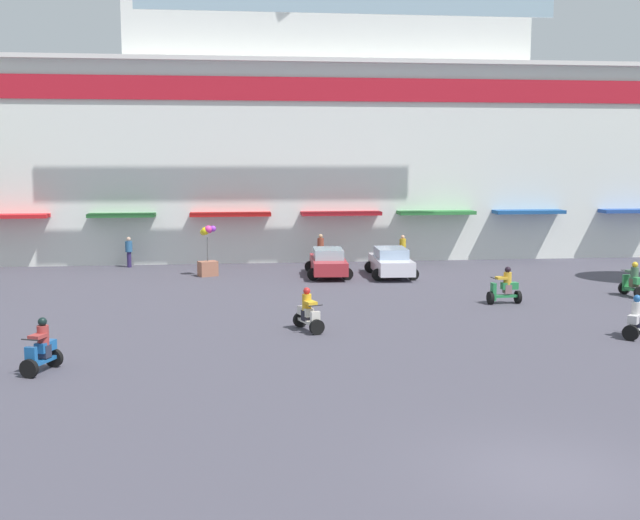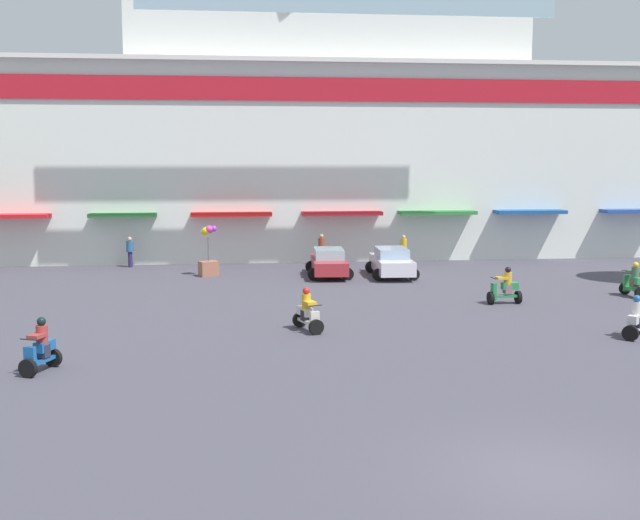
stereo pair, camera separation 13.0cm
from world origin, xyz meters
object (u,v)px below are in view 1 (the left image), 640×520
Objects in this scene: pedestrian_1 at (321,247)px; pedestrian_0 at (403,249)px; parked_car_0 at (328,262)px; scooter_rider_2 at (637,320)px; scooter_rider_3 at (42,350)px; balloon_vendor_cart at (208,254)px; scooter_rider_1 at (633,282)px; scooter_rider_4 at (505,288)px; parked_car_1 at (391,262)px; scooter_rider_0 at (308,313)px; pedestrian_2 at (129,250)px.

pedestrian_0 is at bearing -11.85° from pedestrian_1.
parked_car_0 is 2.97× the size of scooter_rider_2.
balloon_vendor_cart reaches higher than scooter_rider_3.
scooter_rider_4 is at bearing -170.81° from scooter_rider_1.
balloon_vendor_cart is (-9.09, 1.20, 0.36)m from parked_car_1.
scooter_rider_0 is at bearing -161.07° from scooter_rider_1.
pedestrian_1 reaches higher than parked_car_0.
parked_car_1 is 2.79× the size of scooter_rider_3.
scooter_rider_1 is (14.45, 4.96, 0.04)m from scooter_rider_0.
parked_car_1 is 3.77m from pedestrian_0.
parked_car_1 is at bearing 50.46° from scooter_rider_3.
scooter_rider_0 is 15.28m from scooter_rider_1.
pedestrian_2 is at bearing 174.80° from pedestrian_0.
parked_car_0 is at bearing 171.57° from parked_car_1.
pedestrian_1 is at bearing 63.54° from scooter_rider_3.
scooter_rider_1 is 16.47m from pedestrian_1.
scooter_rider_0 is (-2.23, -12.10, -0.11)m from parked_car_0.
scooter_rider_0 is 1.04× the size of scooter_rider_1.
pedestrian_1 is (10.14, 20.37, 0.36)m from scooter_rider_3.
parked_car_0 is at bearing 149.71° from scooter_rider_1.
pedestrian_2 reaches higher than scooter_rider_1.
scooter_rider_2 is 0.56× the size of balloon_vendor_cart.
scooter_rider_2 is 0.83× the size of pedestrian_1.
parked_car_1 is 1.67× the size of balloon_vendor_cart.
parked_car_1 is 11.31m from scooter_rider_1.
balloon_vendor_cart is at bearing 76.63° from scooter_rider_3.
scooter_rider_4 is 13.55m from pedestrian_1.
pedestrian_2 reaches higher than scooter_rider_2.
pedestrian_0 is 0.99× the size of pedestrian_1.
parked_car_0 is at bearing -7.09° from balloon_vendor_cart.
parked_car_1 is 9.17m from balloon_vendor_cart.
scooter_rider_2 is at bearing -11.78° from scooter_rider_0.
scooter_rider_1 is at bearing -36.21° from parked_car_1.
scooter_rider_0 is (-5.33, -11.64, -0.13)m from parked_car_1.
scooter_rider_1 is 25.32m from pedestrian_2.
scooter_rider_2 is (8.48, -14.33, -0.12)m from parked_car_0.
pedestrian_2 is (-8.09, 16.49, 0.34)m from scooter_rider_0.
scooter_rider_1 is 0.87× the size of pedestrian_1.
pedestrian_1 is at bearing -2.33° from pedestrian_2.
scooter_rider_1 is 0.99× the size of scooter_rider_3.
balloon_vendor_cart is at bearing -40.09° from pedestrian_2.
scooter_rider_3 is 24.29m from pedestrian_0.
balloon_vendor_cart reaches higher than pedestrian_2.
parked_car_0 is 3.13m from parked_car_1.
scooter_rider_1 is at bearing 18.93° from scooter_rider_0.
parked_car_0 is at bearing 127.45° from scooter_rider_4.
scooter_rider_0 is 16.23m from pedestrian_1.
scooter_rider_2 is 0.94× the size of scooter_rider_3.
scooter_rider_0 is 13.39m from balloon_vendor_cart.
scooter_rider_3 is 17.64m from balloon_vendor_cart.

